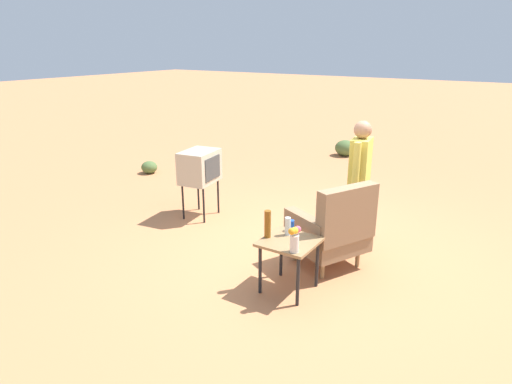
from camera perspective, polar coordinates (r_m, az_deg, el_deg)
The scene contains 11 objects.
ground_plane at distance 5.75m, azimuth 8.01°, elevation -7.78°, with size 60.00×60.00×0.00m, color #C17A4C.
armchair at distance 5.24m, azimuth 9.88°, elevation -4.60°, with size 1.03×1.04×1.06m.
side_table at distance 4.71m, azimuth 4.33°, elevation -7.14°, with size 0.56×0.56×0.58m.
tv_on_stand at distance 6.68m, azimuth -7.26°, elevation 3.20°, with size 0.66×0.52×1.03m.
person_standing at distance 5.79m, azimuth 13.16°, elevation 2.05°, with size 0.57×0.27×1.64m.
bottle_short_clear at distance 4.76m, azimuth 4.11°, elevation -4.43°, with size 0.06×0.06×0.20m, color silver.
soda_can_blue at distance 4.88m, azimuth 4.56°, elevation -4.31°, with size 0.07×0.07×0.12m, color blue.
bottle_tall_amber at distance 4.67m, azimuth 1.50°, elevation -4.14°, with size 0.07×0.07×0.30m, color brown.
flower_vase at distance 4.37m, azimuth 4.99°, elevation -5.94°, with size 0.14×0.10×0.27m.
shrub_near at distance 10.74m, azimuth 11.40°, elevation 5.58°, with size 0.48×0.48×0.37m, color #516B38.
shrub_mid at distance 9.35m, azimuth -13.57°, elevation 3.12°, with size 0.33×0.33×0.25m, color #516B38.
Camera 1 is at (4.72, 2.09, 2.54)m, focal length 31.08 mm.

